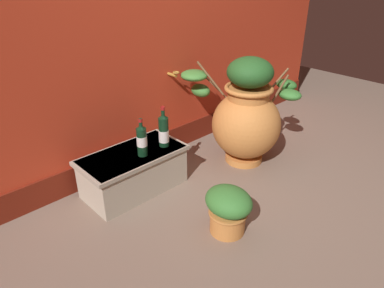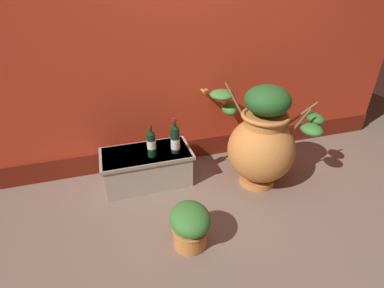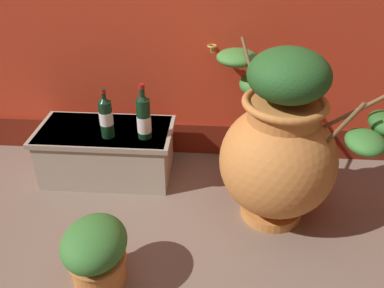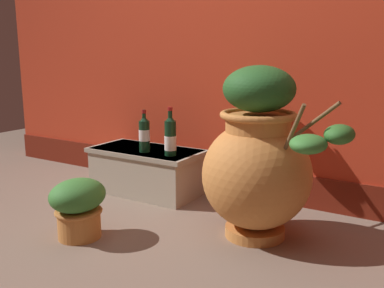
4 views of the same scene
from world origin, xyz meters
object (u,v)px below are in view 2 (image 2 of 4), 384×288
Objects in this scene: terracotta_urn at (262,141)px; wine_bottle_left at (175,139)px; potted_shrub at (190,225)px; wine_bottle_middle at (151,143)px.

wine_bottle_left is (-0.71, 0.22, 0.02)m from terracotta_urn.
wine_bottle_left is 0.98× the size of potted_shrub.
potted_shrub is at bearing -80.98° from wine_bottle_middle.
wine_bottle_left is at bearing 1.66° from wine_bottle_middle.
potted_shrub is (-0.09, -0.74, -0.26)m from wine_bottle_left.
terracotta_urn is 3.18× the size of wine_bottle_middle.
terracotta_urn reaches higher than wine_bottle_middle.
potted_shrub is (-0.80, -0.52, -0.25)m from terracotta_urn.
terracotta_urn is at bearing -17.28° from wine_bottle_left.
wine_bottle_middle is at bearing -178.34° from wine_bottle_left.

